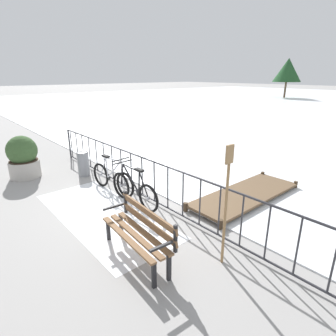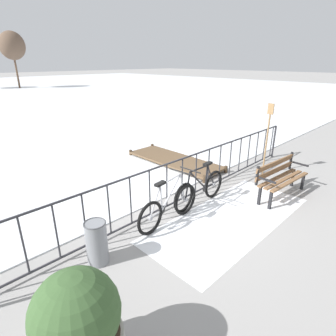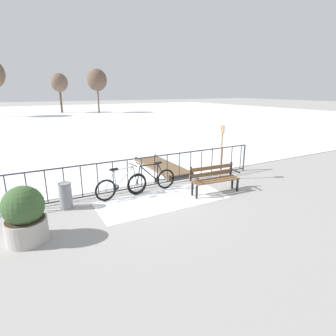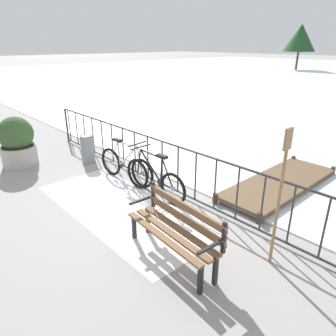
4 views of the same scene
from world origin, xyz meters
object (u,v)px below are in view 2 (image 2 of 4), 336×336
park_bench (280,175)px  trash_bin (97,242)px  bicycle_near_railing (200,190)px  planter_with_shrub (79,330)px  oar_upright (267,135)px  bicycle_second (168,206)px

park_bench → trash_bin: bearing=167.3°
park_bench → bicycle_near_railing: bearing=148.9°
bicycle_near_railing → trash_bin: bicycle_near_railing is taller
park_bench → planter_with_shrub: (-5.36, -0.40, 0.10)m
oar_upright → park_bench: bearing=-138.1°
planter_with_shrub → bicycle_near_railing: bearing=21.2°
bicycle_second → trash_bin: bearing=-178.3°
planter_with_shrub → bicycle_second: bearing=28.3°
park_bench → oar_upright: (1.01, 0.91, 0.63)m
park_bench → bicycle_second: bearing=159.2°
planter_with_shrub → trash_bin: planter_with_shrub is taller
bicycle_second → park_bench: size_ratio=1.05×
bicycle_second → planter_with_shrub: 3.02m
bicycle_second → park_bench: 2.89m
trash_bin → oar_upright: 5.40m
bicycle_second → oar_upright: size_ratio=0.86×
park_bench → planter_with_shrub: bearing=-175.7°
bicycle_near_railing → trash_bin: 2.64m
planter_with_shrub → oar_upright: size_ratio=0.63×
bicycle_second → bicycle_near_railing: bearing=-0.3°
oar_upright → bicycle_second: bearing=178.2°
planter_with_shrub → oar_upright: 6.52m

